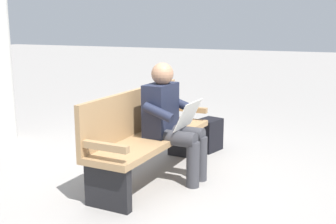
# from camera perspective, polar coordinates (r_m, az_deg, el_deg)

# --- Properties ---
(ground_plane) EXTENTS (40.00, 40.00, 0.00)m
(ground_plane) POSITION_cam_1_polar(r_m,az_deg,el_deg) (4.40, -2.02, -8.89)
(ground_plane) COLOR gray
(bench_near) EXTENTS (1.83, 0.59, 0.90)m
(bench_near) POSITION_cam_1_polar(r_m,az_deg,el_deg) (4.29, -2.89, -2.99)
(bench_near) COLOR #9E7A51
(bench_near) RESTS_ON ground
(person_seated) EXTENTS (0.59, 0.59, 1.18)m
(person_seated) POSITION_cam_1_polar(r_m,az_deg,el_deg) (4.21, 0.38, -0.89)
(person_seated) COLOR #1E2338
(person_seated) RESTS_ON ground
(backpack) EXTENTS (0.37, 0.33, 0.40)m
(backpack) POSITION_cam_1_polar(r_m,az_deg,el_deg) (5.30, 5.43, -3.08)
(backpack) COLOR black
(backpack) RESTS_ON ground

